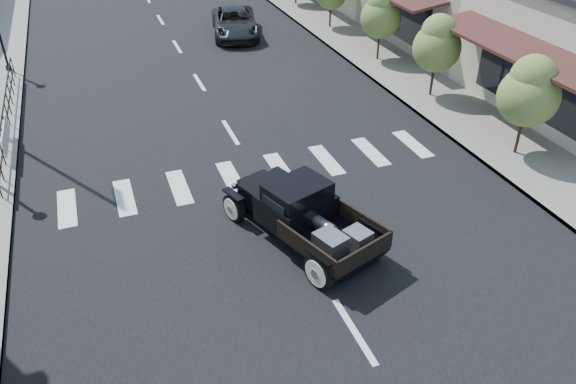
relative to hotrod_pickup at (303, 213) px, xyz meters
name	(u,v)px	position (x,y,z in m)	size (l,w,h in m)	color
ground	(303,249)	(-0.14, -0.41, -0.82)	(120.00, 120.00, 0.00)	black
road	(185,60)	(-0.14, 14.59, -0.81)	(14.00, 80.00, 0.02)	black
road_markings	(211,101)	(-0.14, 9.59, -0.82)	(12.00, 60.00, 0.06)	silver
sidewalk_right	(350,39)	(8.36, 14.59, -0.74)	(3.00, 80.00, 0.15)	gray
railing	(7,112)	(-7.44, 9.59, -0.17)	(0.08, 10.00, 1.00)	black
banner	(8,142)	(-7.36, 7.59, -0.37)	(0.04, 2.20, 0.60)	silver
small_tree_a	(526,108)	(8.16, 1.74, 0.91)	(1.89, 1.89, 3.14)	olive
small_tree_b	(435,57)	(8.16, 6.83, 0.87)	(1.84, 1.84, 3.06)	olive
small_tree_c	(380,26)	(8.16, 11.30, 0.84)	(1.81, 1.81, 3.02)	olive
hotrod_pickup	(303,213)	(0.00, 0.00, 0.00)	(2.20, 4.71, 1.63)	black
second_car	(235,23)	(3.08, 17.37, -0.15)	(2.22, 4.82, 1.34)	black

